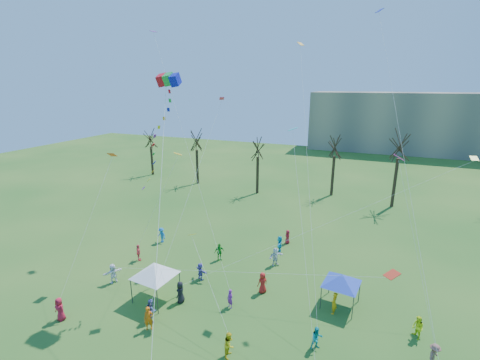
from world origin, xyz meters
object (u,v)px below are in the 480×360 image
at_px(distant_building, 433,123).
at_px(big_box_kite, 160,143).
at_px(canopy_tent_blue, 342,279).
at_px(canopy_tent_white, 155,270).

distance_m(distant_building, big_box_kite, 80.79).
bearing_deg(canopy_tent_blue, canopy_tent_white, -161.32).
bearing_deg(canopy_tent_white, distant_building, 69.42).
distance_m(big_box_kite, canopy_tent_blue, 17.75).
bearing_deg(canopy_tent_white, canopy_tent_blue, 18.68).
height_order(big_box_kite, canopy_tent_blue, big_box_kite).
xyz_separation_m(distant_building, canopy_tent_white, (-28.99, -77.19, -4.83)).
relative_size(big_box_kite, canopy_tent_blue, 5.39).
xyz_separation_m(big_box_kite, canopy_tent_blue, (14.18, 2.80, -10.30)).
relative_size(distant_building, canopy_tent_blue, 16.14).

